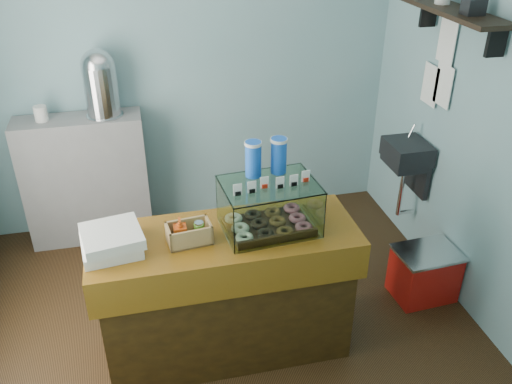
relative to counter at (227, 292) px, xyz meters
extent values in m
plane|color=black|center=(0.00, 0.25, -0.46)|extent=(3.50, 3.50, 0.00)
cube|color=#719CA5|center=(0.00, 1.75, 0.94)|extent=(3.50, 0.04, 2.80)
cube|color=#719CA5|center=(0.00, -1.25, 0.94)|extent=(3.50, 0.04, 2.80)
cube|color=#719CA5|center=(1.75, 0.25, 0.94)|extent=(0.04, 3.00, 2.80)
cube|color=black|center=(1.58, 0.80, 0.44)|extent=(0.30, 0.35, 0.15)
cube|color=black|center=(1.71, 0.80, 0.24)|extent=(0.04, 0.30, 0.35)
cylinder|color=silver|center=(1.65, 0.90, 0.56)|extent=(0.02, 0.02, 0.12)
cylinder|color=silver|center=(1.58, 0.80, 0.09)|extent=(0.04, 0.04, 0.45)
cube|color=black|center=(1.60, 0.55, 1.54)|extent=(0.25, 1.00, 0.03)
cube|color=black|center=(1.67, 0.15, 1.44)|extent=(0.12, 0.03, 0.18)
cube|color=black|center=(1.67, 0.95, 1.44)|extent=(0.12, 0.03, 0.18)
cube|color=white|center=(1.73, 0.70, 0.99)|extent=(0.01, 0.21, 0.30)
cube|color=white|center=(1.73, 0.87, 0.94)|extent=(0.01, 0.21, 0.30)
cube|color=white|center=(1.73, 0.75, 1.29)|extent=(0.01, 0.21, 0.30)
cube|color=#41280C|center=(0.00, 0.00, -0.04)|extent=(1.50, 0.56, 0.84)
cube|color=#4B280A|center=(0.00, 0.00, 0.41)|extent=(1.60, 0.60, 0.06)
cube|color=#4B280A|center=(0.00, -0.28, 0.29)|extent=(1.60, 0.04, 0.18)
cube|color=gray|center=(-0.90, 1.57, 0.09)|extent=(1.00, 0.32, 1.10)
cube|color=black|center=(0.27, 0.01, 0.45)|extent=(0.51, 0.38, 0.02)
torus|color=silver|center=(0.10, -0.12, 0.48)|extent=(0.10, 0.10, 0.03)
torus|color=black|center=(0.22, -0.11, 0.48)|extent=(0.10, 0.10, 0.03)
torus|color=brown|center=(0.34, -0.10, 0.48)|extent=(0.10, 0.10, 0.03)
torus|color=pink|center=(0.46, -0.09, 0.48)|extent=(0.10, 0.10, 0.03)
torus|color=silver|center=(0.09, 0.00, 0.48)|extent=(0.10, 0.10, 0.03)
torus|color=black|center=(0.21, 0.01, 0.48)|extent=(0.10, 0.10, 0.03)
torus|color=brown|center=(0.33, 0.02, 0.48)|extent=(0.10, 0.10, 0.03)
torus|color=pink|center=(0.46, 0.02, 0.48)|extent=(0.10, 0.10, 0.03)
torus|color=silver|center=(0.08, 0.11, 0.48)|extent=(0.10, 0.10, 0.03)
torus|color=black|center=(0.20, 0.12, 0.48)|extent=(0.10, 0.10, 0.03)
torus|color=brown|center=(0.32, 0.13, 0.48)|extent=(0.10, 0.10, 0.03)
torus|color=pink|center=(0.45, 0.14, 0.48)|extent=(0.10, 0.10, 0.03)
cube|color=white|center=(0.29, -0.19, 0.59)|extent=(0.54, 0.05, 0.29)
cube|color=white|center=(0.26, 0.21, 0.59)|extent=(0.54, 0.05, 0.29)
cube|color=white|center=(0.00, -0.01, 0.59)|extent=(0.04, 0.39, 0.29)
cube|color=white|center=(0.54, 0.03, 0.59)|extent=(0.04, 0.39, 0.29)
cube|color=white|center=(0.27, 0.01, 0.74)|extent=(0.58, 0.45, 0.01)
cube|color=white|center=(0.07, -0.06, 0.78)|extent=(0.05, 0.01, 0.07)
cube|color=black|center=(0.07, -0.06, 0.75)|extent=(0.03, 0.02, 0.02)
cube|color=white|center=(0.15, -0.05, 0.78)|extent=(0.05, 0.01, 0.07)
cube|color=black|center=(0.15, -0.05, 0.75)|extent=(0.03, 0.02, 0.02)
cube|color=white|center=(0.24, -0.04, 0.78)|extent=(0.05, 0.01, 0.07)
cube|color=red|center=(0.24, -0.04, 0.75)|extent=(0.03, 0.02, 0.02)
cube|color=white|center=(0.32, -0.04, 0.78)|extent=(0.05, 0.01, 0.07)
cube|color=black|center=(0.32, -0.04, 0.75)|extent=(0.03, 0.02, 0.02)
cube|color=white|center=(0.40, -0.03, 0.78)|extent=(0.05, 0.01, 0.07)
cube|color=black|center=(0.40, -0.03, 0.75)|extent=(0.03, 0.02, 0.02)
cube|color=white|center=(0.49, -0.02, 0.78)|extent=(0.05, 0.01, 0.07)
cube|color=red|center=(0.49, -0.02, 0.75)|extent=(0.03, 0.02, 0.02)
cylinder|color=blue|center=(0.20, 0.13, 0.85)|extent=(0.09, 0.09, 0.22)
cylinder|color=silver|center=(0.20, 0.13, 0.95)|extent=(0.10, 0.10, 0.02)
cylinder|color=blue|center=(0.36, 0.14, 0.85)|extent=(0.09, 0.09, 0.22)
cylinder|color=silver|center=(0.36, 0.14, 0.95)|extent=(0.10, 0.10, 0.02)
cube|color=tan|center=(-0.21, -0.03, 0.45)|extent=(0.27, 0.18, 0.01)
cube|color=tan|center=(-0.20, -0.10, 0.50)|extent=(0.25, 0.04, 0.12)
cube|color=tan|center=(-0.22, 0.04, 0.50)|extent=(0.25, 0.04, 0.12)
cube|color=tan|center=(-0.33, -0.04, 0.50)|extent=(0.03, 0.15, 0.12)
cube|color=tan|center=(-0.09, -0.02, 0.50)|extent=(0.03, 0.15, 0.12)
imported|color=#C04712|center=(-0.26, -0.04, 0.53)|extent=(0.08, 0.08, 0.16)
cylinder|color=#519428|center=(-0.15, -0.02, 0.50)|extent=(0.06, 0.06, 0.10)
cylinder|color=silver|center=(-0.15, -0.02, 0.56)|extent=(0.05, 0.05, 0.01)
cube|color=silver|center=(-0.65, -0.01, 0.47)|extent=(0.36, 0.36, 0.06)
cube|color=silver|center=(-0.64, -0.02, 0.54)|extent=(0.37, 0.37, 0.06)
cylinder|color=silver|center=(-0.68, 1.58, 0.65)|extent=(0.29, 0.29, 0.01)
cylinder|color=silver|center=(-0.68, 1.58, 0.85)|extent=(0.26, 0.26, 0.39)
sphere|color=silver|center=(-0.68, 1.58, 1.04)|extent=(0.26, 0.26, 0.26)
cube|color=red|center=(1.51, 0.18, -0.27)|extent=(0.45, 0.35, 0.38)
cube|color=silver|center=(1.51, 0.18, -0.07)|extent=(0.47, 0.37, 0.02)
camera|label=1|loc=(-0.42, -2.63, 2.24)|focal=38.00mm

